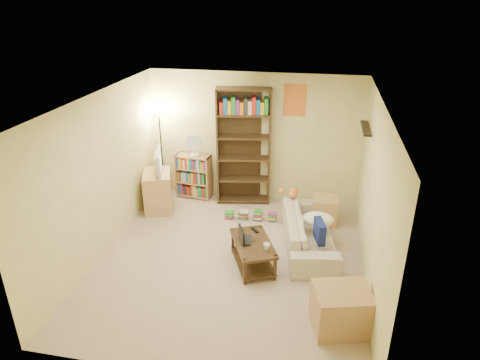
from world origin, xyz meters
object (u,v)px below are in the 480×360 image
(mug, at_px, (267,247))
(tall_bookshelf, at_px, (244,144))
(laptop, at_px, (250,240))
(floor_lamp, at_px, (160,129))
(television, at_px, (155,162))
(tabby_cat, at_px, (291,192))
(desk_fan, at_px, (194,145))
(coffee_table, at_px, (253,251))
(end_cabinet, at_px, (341,309))
(side_table, at_px, (324,210))
(sofa, at_px, (309,231))
(short_bookshelf, at_px, (194,176))
(tv_stand, at_px, (158,191))

(mug, bearing_deg, tall_bookshelf, 108.60)
(laptop, distance_m, floor_lamp, 3.10)
(television, bearing_deg, laptop, -144.71)
(tabby_cat, bearing_deg, desk_fan, 160.25)
(desk_fan, bearing_deg, tall_bookshelf, 2.64)
(coffee_table, relative_size, desk_fan, 2.44)
(television, bearing_deg, end_cabinet, -146.45)
(tabby_cat, xyz_separation_m, desk_fan, (-1.95, 0.70, 0.50))
(laptop, distance_m, side_table, 1.88)
(mug, distance_m, side_table, 1.91)
(sofa, xyz_separation_m, short_bookshelf, (-2.36, 1.42, 0.17))
(tabby_cat, height_order, television, television)
(desk_fan, bearing_deg, mug, -52.41)
(coffee_table, distance_m, short_bookshelf, 2.64)
(mug, bearing_deg, short_bookshelf, 127.83)
(sofa, bearing_deg, end_cabinet, -174.71)
(coffee_table, distance_m, television, 2.64)
(television, distance_m, floor_lamp, 0.74)
(tabby_cat, height_order, coffee_table, tabby_cat)
(coffee_table, bearing_deg, sofa, 17.83)
(tabby_cat, xyz_separation_m, laptop, (-0.49, -1.36, -0.20))
(sofa, relative_size, floor_lamp, 1.13)
(tabby_cat, distance_m, side_table, 0.72)
(tv_stand, relative_size, tall_bookshelf, 0.33)
(desk_fan, relative_size, floor_lamp, 0.25)
(tall_bookshelf, relative_size, desk_fan, 5.13)
(side_table, bearing_deg, television, -178.69)
(sofa, xyz_separation_m, desk_fan, (-2.31, 1.38, 0.85))
(television, relative_size, end_cabinet, 1.12)
(mug, bearing_deg, desk_fan, 127.59)
(television, distance_m, end_cabinet, 4.26)
(tv_stand, bearing_deg, floor_lamp, 80.76)
(coffee_table, relative_size, mug, 7.29)
(coffee_table, xyz_separation_m, mug, (0.22, -0.16, 0.20))
(sofa, xyz_separation_m, coffee_table, (-0.80, -0.71, -0.01))
(tabby_cat, distance_m, end_cabinet, 2.62)
(tabby_cat, bearing_deg, sofa, -62.03)
(coffee_table, xyz_separation_m, side_table, (1.04, 1.55, -0.02))
(mug, bearing_deg, side_table, 64.61)
(sofa, distance_m, floor_lamp, 3.45)
(tv_stand, bearing_deg, desk_fan, 28.19)
(desk_fan, distance_m, side_table, 2.74)
(mug, xyz_separation_m, floor_lamp, (-2.39, 2.22, 0.94))
(laptop, bearing_deg, sofa, -58.67)
(tabby_cat, xyz_separation_m, mug, (-0.22, -1.55, -0.16))
(laptop, height_order, end_cabinet, end_cabinet)
(mug, distance_m, floor_lamp, 3.40)
(tall_bookshelf, bearing_deg, end_cabinet, -70.57)
(coffee_table, xyz_separation_m, television, (-2.07, 1.48, 0.69))
(coffee_table, relative_size, laptop, 3.36)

